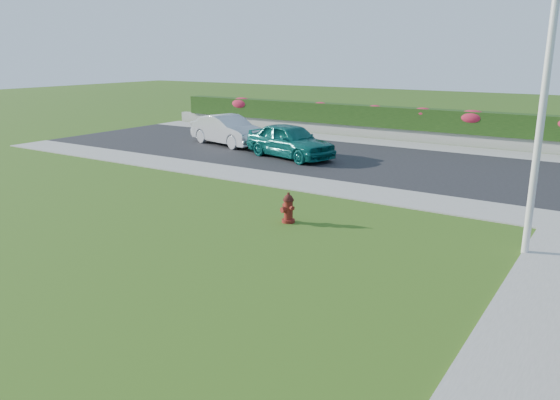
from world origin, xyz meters
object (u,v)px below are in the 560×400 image
Objects in this scene: fire_hydrant at (288,208)px; utility_pole at (543,109)px; sedan_teal at (290,141)px; sedan_silver at (228,130)px.

utility_pole is at bearing 31.69° from fire_hydrant.
utility_pole is at bearing -107.68° from sedan_teal.
sedan_teal is at bearing -91.15° from sedan_silver.
utility_pole reaches higher than fire_hydrant.
sedan_silver is at bearing 89.38° from sedan_teal.
utility_pole reaches higher than sedan_teal.
fire_hydrant is 0.19× the size of sedan_teal.
sedan_silver is 0.67× the size of utility_pole.
sedan_teal is 0.66× the size of utility_pole.
sedan_teal is 0.99× the size of sedan_silver.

